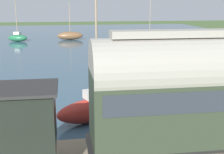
% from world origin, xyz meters
% --- Properties ---
extents(harbor_water, '(80.00, 80.00, 0.01)m').
position_xyz_m(harbor_water, '(43.49, 0.00, 0.00)').
color(harbor_water, '#38566B').
rests_on(harbor_water, ground).
extents(passenger_coach, '(2.27, 8.22, 4.71)m').
position_xyz_m(passenger_coach, '(0.70, -8.71, 3.31)').
color(passenger_coach, black).
rests_on(passenger_coach, rail_embankment).
extents(sailboat_navy, '(2.21, 4.66, 6.91)m').
position_xyz_m(sailboat_navy, '(47.03, -19.69, 0.49)').
color(sailboat_navy, '#192347').
rests_on(sailboat_navy, harbor_water).
extents(sailboat_brown, '(1.89, 4.53, 6.40)m').
position_xyz_m(sailboat_brown, '(45.87, -5.02, 0.72)').
color(sailboat_brown, brown).
rests_on(sailboat_brown, harbor_water).
extents(sailboat_red, '(2.67, 4.70, 7.86)m').
position_xyz_m(sailboat_red, '(6.55, -5.56, 0.76)').
color(sailboat_red, '#B72D23').
rests_on(sailboat_red, harbor_water).
extents(sailboat_green, '(2.43, 3.57, 8.21)m').
position_xyz_m(sailboat_green, '(44.52, 3.71, 0.69)').
color(sailboat_green, '#236B42').
rests_on(sailboat_green, harbor_water).
extents(rowboat_near_shore, '(1.69, 2.81, 0.54)m').
position_xyz_m(rowboat_near_shore, '(9.83, -11.80, 0.28)').
color(rowboat_near_shore, '#B7B2A3').
rests_on(rowboat_near_shore, harbor_water).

